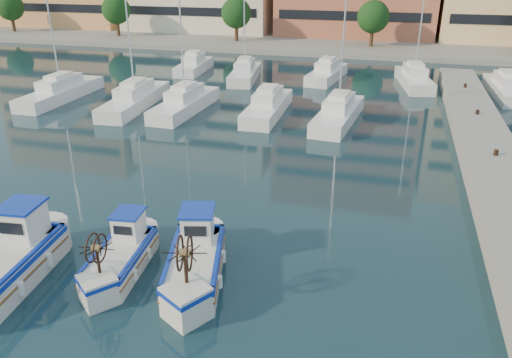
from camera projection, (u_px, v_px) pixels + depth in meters
The scene contains 5 objects.
ground at pixel (157, 287), 17.82m from camera, with size 300.00×300.00×0.00m, color #1B3A48.
yacht_marina at pixel (266, 90), 42.66m from camera, with size 38.49×23.04×11.50m.
fishing_boat_a at pixel (9, 260), 17.83m from camera, with size 2.62×5.22×3.19m.
fishing_boat_b at pixel (121, 254), 18.54m from camera, with size 2.04×4.07×2.49m.
fishing_boat_c at pixel (195, 259), 18.06m from camera, with size 2.89×4.70×2.85m.
Camera 1 is at (7.37, -13.27, 10.71)m, focal length 35.00 mm.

